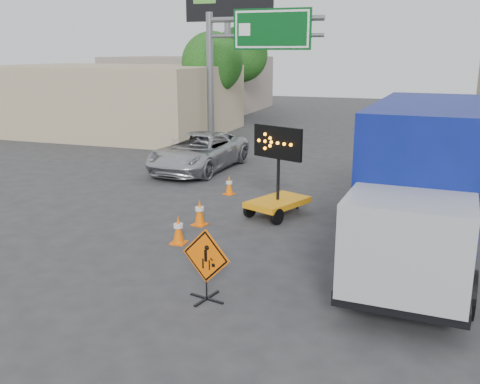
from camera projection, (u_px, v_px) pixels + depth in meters
The scene contains 14 objects.
ground at pixel (170, 301), 10.70m from camera, with size 100.00×100.00×0.00m, color #2D2D30.
storefront_left_near at pixel (110, 99), 32.91m from camera, with size 14.00×10.00×4.00m, color tan.
storefront_left_far at pixel (190, 83), 45.96m from camera, with size 12.00×10.00×4.40m, color gray.
highway_gantry at pixel (247, 47), 27.21m from camera, with size 6.18×0.38×6.90m.
billboard at pixel (229, 12), 35.10m from camera, with size 6.10×0.54×9.85m.
tree_left_near at pixel (212, 63), 32.27m from camera, with size 3.71×3.71×6.03m.
tree_left_far at pixel (240, 55), 39.78m from camera, with size 4.10×4.10×6.66m.
construction_sign at pixel (206, 263), 10.55m from camera, with size 1.10×0.79×1.49m.
arrow_board at pixel (278, 196), 16.06m from camera, with size 1.81×2.21×2.73m.
pickup_truck at pixel (199, 152), 22.34m from camera, with size 2.56×5.56×1.55m, color #B1B3B8.
box_truck at pixel (421, 192), 12.38m from camera, with size 2.81×7.88×3.69m.
cone_a at pixel (178, 229), 13.79m from camera, with size 0.40×0.40×0.76m.
cone_b at pixel (200, 212), 15.26m from camera, with size 0.44×0.44×0.77m.
cone_c at pixel (229, 185), 18.58m from camera, with size 0.42×0.42×0.67m.
Camera 1 is at (4.55, -8.78, 4.83)m, focal length 40.00 mm.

